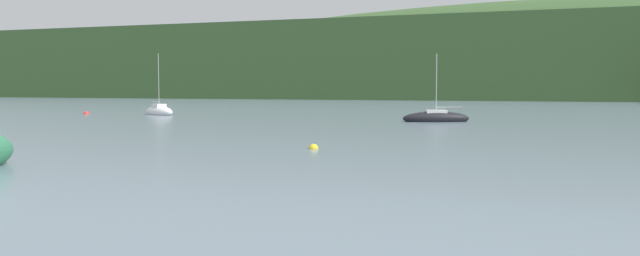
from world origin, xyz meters
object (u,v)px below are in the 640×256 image
(mooring_buoy_near, at_px, (314,149))
(mooring_buoy_far, at_px, (86,114))
(sailboat_far_4, at_px, (159,112))
(sailboat_far_1, at_px, (436,118))

(mooring_buoy_near, distance_m, mooring_buoy_far, 38.14)
(sailboat_far_4, bearing_deg, sailboat_far_1, 22.73)
(sailboat_far_1, xyz_separation_m, sailboat_far_4, (-25.32, 2.63, 0.03))
(sailboat_far_1, bearing_deg, sailboat_far_4, -27.27)
(sailboat_far_4, height_order, mooring_buoy_far, sailboat_far_4)
(mooring_buoy_near, bearing_deg, mooring_buoy_far, 143.27)
(sailboat_far_4, relative_size, mooring_buoy_far, 10.84)
(sailboat_far_4, bearing_deg, mooring_buoy_far, -142.03)
(mooring_buoy_far, bearing_deg, mooring_buoy_near, -36.73)
(sailboat_far_1, xyz_separation_m, mooring_buoy_far, (-32.39, 1.47, -0.26))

